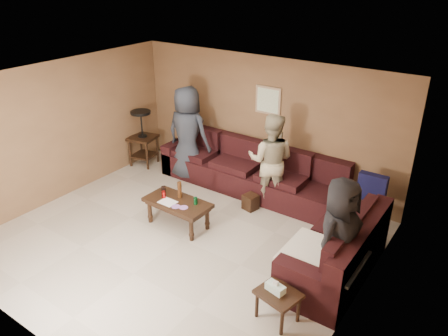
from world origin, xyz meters
name	(u,v)px	position (x,y,z in m)	size (l,w,h in m)	color
room	(176,143)	(0.00, 0.00, 1.66)	(5.60, 5.50, 2.50)	#B3A898
sectional_sofa	(273,198)	(0.81, 1.52, 0.33)	(4.65, 2.90, 0.97)	black
coffee_table	(178,205)	(-0.30, 0.30, 0.39)	(1.12, 0.58, 0.75)	black
end_table_left	(143,137)	(-2.50, 1.76, 0.63)	(0.62, 0.62, 1.20)	black
side_table_right	(278,295)	(2.07, -0.62, 0.36)	(0.57, 0.50, 0.56)	black
waste_bin	(251,202)	(0.41, 1.45, 0.14)	(0.23, 0.23, 0.28)	black
wall_art	(268,100)	(0.10, 2.48, 1.70)	(0.52, 0.04, 0.52)	#A18364
person_left	(188,134)	(-1.30, 1.83, 0.95)	(0.92, 0.60, 1.89)	#292F39
person_middle	(271,161)	(0.57, 1.82, 0.86)	(0.83, 0.65, 1.71)	tan
person_right	(338,238)	(2.42, 0.28, 0.83)	(0.81, 0.53, 1.66)	black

